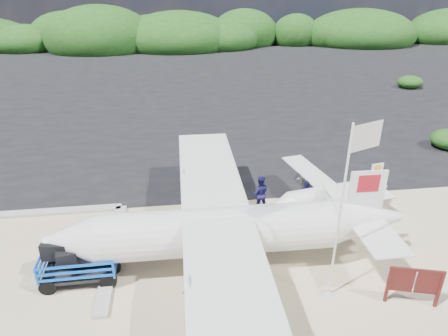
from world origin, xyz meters
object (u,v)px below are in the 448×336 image
(aircraft_large, at_px, (313,96))
(crew_c, at_px, (306,196))
(crew_b, at_px, (260,193))
(baggage_cart, at_px, (83,280))
(crew_a, at_px, (147,233))
(signboard, at_px, (409,303))
(flagpole, at_px, (328,294))
(aircraft_small, at_px, (47,91))

(aircraft_large, bearing_deg, crew_c, 71.05)
(crew_b, bearing_deg, baggage_cart, 36.49)
(crew_a, xyz_separation_m, crew_c, (7.34, 2.12, 0.01))
(signboard, height_order, crew_b, crew_b)
(flagpole, distance_m, signboard, 2.71)
(baggage_cart, bearing_deg, crew_c, 20.48)
(crew_b, height_order, crew_c, crew_b)
(crew_c, bearing_deg, flagpole, 92.72)
(flagpole, height_order, crew_c, flagpole)
(flagpole, height_order, signboard, flagpole)
(signboard, xyz_separation_m, aircraft_large, (5.41, 25.88, 0.00))
(crew_c, height_order, aircraft_small, crew_c)
(signboard, distance_m, aircraft_large, 26.44)
(crew_a, relative_size, crew_b, 0.85)
(baggage_cart, bearing_deg, signboard, -13.86)
(aircraft_small, bearing_deg, crew_c, 115.66)
(crew_b, bearing_deg, aircraft_small, -48.32)
(crew_b, distance_m, aircraft_large, 21.31)
(baggage_cart, relative_size, aircraft_large, 0.18)
(flagpole, xyz_separation_m, aircraft_large, (8.02, 25.10, 0.00))
(crew_a, distance_m, crew_c, 7.64)
(signboard, bearing_deg, aircraft_small, 138.66)
(flagpole, xyz_separation_m, signboard, (2.60, -0.77, 0.00))
(aircraft_large, bearing_deg, crew_a, 57.28)
(crew_b, bearing_deg, signboard, 128.18)
(crew_a, xyz_separation_m, crew_b, (5.16, 2.40, 0.14))
(baggage_cart, xyz_separation_m, crew_a, (2.35, 1.60, 0.75))
(flagpole, relative_size, crew_b, 3.58)
(crew_b, relative_size, aircraft_small, 0.29)
(flagpole, height_order, crew_a, flagpole)
(flagpole, bearing_deg, crew_a, 151.13)
(crew_c, xyz_separation_m, aircraft_small, (-18.26, 24.85, -0.77))
(baggage_cart, distance_m, aircraft_large, 28.60)
(crew_c, distance_m, aircraft_large, 20.72)
(aircraft_small, bearing_deg, crew_b, 112.56)
(baggage_cart, bearing_deg, flagpole, -12.89)
(crew_a, height_order, crew_c, crew_c)
(crew_c, bearing_deg, aircraft_small, -41.32)
(flagpole, height_order, aircraft_large, flagpole)
(flagpole, xyz_separation_m, crew_b, (-1.22, 5.92, 0.89))
(signboard, relative_size, crew_b, 1.04)
(crew_b, bearing_deg, crew_c, -178.91)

